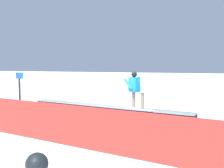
% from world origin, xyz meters
% --- Properties ---
extents(ground_plane, '(120.00, 120.00, 0.00)m').
position_xyz_m(ground_plane, '(0.00, 0.00, 0.00)').
color(ground_plane, white).
extents(grind_box, '(7.22, 1.87, 0.63)m').
position_xyz_m(grind_box, '(0.00, 0.00, 0.29)').
color(grind_box, black).
rests_on(grind_box, ground_plane).
extents(snowboarder, '(1.45, 1.03, 1.39)m').
position_xyz_m(snowboarder, '(-1.30, 0.20, 1.37)').
color(snowboarder, silver).
rests_on(snowboarder, grind_box).
extents(safety_fence, '(12.82, 2.53, 1.16)m').
position_xyz_m(safety_fence, '(0.00, 3.46, 0.58)').
color(safety_fence, red).
rests_on(safety_fence, ground_plane).
extents(trail_marker, '(0.40, 0.10, 1.90)m').
position_xyz_m(trail_marker, '(4.61, -0.47, 1.02)').
color(trail_marker, '#262628').
rests_on(trail_marker, ground_plane).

